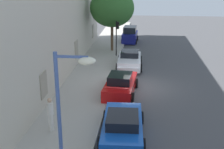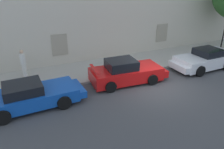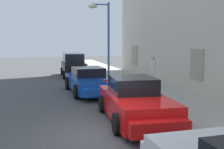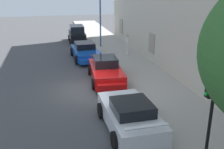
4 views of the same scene
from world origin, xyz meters
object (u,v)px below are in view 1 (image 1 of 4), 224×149
at_px(traffic_light, 117,32).
at_px(street_lamp, 71,95).
at_px(sportscar_red_lead, 123,124).
at_px(sportscar_yellow_flank, 121,84).
at_px(tree_near_kerb, 112,8).
at_px(pedestrian_admiring, 50,114).
at_px(sportscar_white_middle, 129,61).
at_px(hatchback_parked, 130,35).

bearing_deg(traffic_light, street_lamp, -179.96).
bearing_deg(sportscar_red_lead, street_lamp, 157.99).
distance_m(sportscar_yellow_flank, tree_near_kerb, 12.09).
bearing_deg(sportscar_red_lead, tree_near_kerb, 7.71).
relative_size(traffic_light, pedestrian_admiring, 1.93).
relative_size(sportscar_yellow_flank, sportscar_white_middle, 1.06).
bearing_deg(pedestrian_admiring, tree_near_kerb, -4.45).
bearing_deg(traffic_light, hatchback_parked, -7.77).
bearing_deg(sportscar_yellow_flank, sportscar_white_middle, -2.98).
xyz_separation_m(hatchback_parked, tree_near_kerb, (-4.89, 1.65, 3.67)).
distance_m(sportscar_white_middle, hatchback_parked, 10.46).
bearing_deg(sportscar_yellow_flank, tree_near_kerb, 8.96).
bearing_deg(sportscar_yellow_flank, pedestrian_admiring, 151.42).
relative_size(sportscar_white_middle, traffic_light, 1.32).
height_order(sportscar_red_lead, traffic_light, traffic_light).
distance_m(sportscar_red_lead, traffic_light, 14.97).
height_order(sportscar_yellow_flank, street_lamp, street_lamp).
xyz_separation_m(tree_near_kerb, street_lamp, (-20.72, -0.71, -0.82)).
bearing_deg(sportscar_white_middle, tree_near_kerb, 20.51).
bearing_deg(sportscar_yellow_flank, hatchback_parked, 0.47).
height_order(traffic_light, pedestrian_admiring, traffic_light).
relative_size(sportscar_white_middle, street_lamp, 0.89).
bearing_deg(sportscar_yellow_flank, street_lamp, 173.50).
height_order(sportscar_yellow_flank, pedestrian_admiring, pedestrian_admiring).
bearing_deg(pedestrian_admiring, sportscar_red_lead, -87.20).
xyz_separation_m(sportscar_yellow_flank, pedestrian_admiring, (-5.71, 3.11, 0.43)).
bearing_deg(hatchback_parked, sportscar_yellow_flank, -179.53).
height_order(sportscar_red_lead, street_lamp, street_lamp).
distance_m(sportscar_red_lead, pedestrian_admiring, 3.64).
distance_m(sportscar_red_lead, sportscar_white_middle, 11.28).
relative_size(sportscar_red_lead, pedestrian_admiring, 2.75).
xyz_separation_m(sportscar_white_middle, pedestrian_admiring, (-11.45, 3.41, 0.43)).
distance_m(sportscar_white_middle, tree_near_kerb, 7.10).
distance_m(hatchback_parked, tree_near_kerb, 6.33).
distance_m(sportscar_yellow_flank, hatchback_parked, 16.20).
height_order(hatchback_parked, street_lamp, street_lamp).
bearing_deg(tree_near_kerb, hatchback_parked, -18.65).
bearing_deg(sportscar_red_lead, traffic_light, 6.10).
distance_m(sportscar_yellow_flank, traffic_light, 9.49).
bearing_deg(hatchback_parked, street_lamp, 177.90).
bearing_deg(pedestrian_admiring, sportscar_yellow_flank, -28.58).
relative_size(street_lamp, pedestrian_admiring, 2.87).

